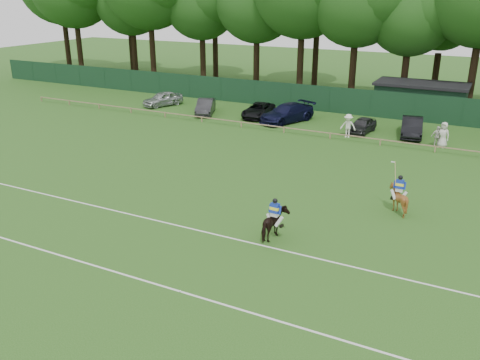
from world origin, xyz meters
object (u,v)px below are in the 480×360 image
Objects in this scene: sedan_silver at (163,99)px; hatch_grey at (362,125)px; horse_dark at (274,224)px; utility_shed at (420,99)px; spectator_right at (443,135)px; estate_black at (412,127)px; spectator_left at (348,126)px; horse_chestnut at (398,199)px; polo_ball at (180,291)px; spectator_mid at (437,136)px; sedan_grey at (205,107)px; suv_black at (258,110)px; sedan_navy at (287,113)px.

sedan_silver reaches higher than hatch_grey.
horse_dark is 0.21× the size of utility_shed.
hatch_grey is 6.66m from spectator_right.
hatch_grey is 0.44× the size of utility_shed.
estate_black is 2.36× the size of spectator_right.
spectator_left is 0.23× the size of utility_shed.
horse_chestnut is at bearing -61.90° from hatch_grey.
spectator_right is (2.63, -2.22, 0.22)m from estate_black.
hatch_grey reaches higher than polo_ball.
estate_black is (-1.92, 15.99, 0.00)m from horse_chestnut.
spectator_right reaches higher than horse_dark.
estate_black is 2.90× the size of spectator_mid.
utility_shed is at bearing 64.40° from spectator_left.
horse_dark is 0.39× the size of estate_black.
spectator_mid is (2.21, -2.19, 0.03)m from estate_black.
polo_ball is (14.78, -26.98, -0.66)m from sedan_grey.
hatch_grey is at bearing -69.88° from horse_chestnut.
horse_dark is 20.27m from spectator_mid.
horse_dark is 1.17× the size of horse_chestnut.
spectator_mid is at bearing -74.63° from utility_shed.
sedan_silver is 20.91m from hatch_grey.
horse_dark reaches higher than sedan_grey.
sedan_grey reaches higher than polo_ball.
sedan_silver is 5.84m from sedan_grey.
horse_chestnut is at bearing -58.80° from sedan_grey.
hatch_grey is (-1.12, 21.08, -0.13)m from horse_dark.
spectator_right is at bearing -93.62° from horse_chestnut.
spectator_right is (6.49, -1.45, 0.36)m from hatch_grey.
spectator_left is (9.37, -3.04, 0.31)m from suv_black.
hatch_grey is at bearing 64.55° from spectator_left.
estate_black reaches higher than hatch_grey.
spectator_mid reaches higher than horse_dark.
sedan_navy is at bearing -169.62° from spectator_right.
spectator_right is at bearing -14.42° from suv_black.
sedan_navy is at bearing 152.12° from spectator_left.
sedan_silver reaches higher than polo_ball.
spectator_right is at bearing 16.68° from sedan_silver.
sedan_grey is 0.77× the size of sedan_navy.
sedan_grey is at bearing -36.62° from horse_chestnut.
utility_shed is at bearing 85.62° from estate_black.
spectator_mid is at bearing 16.65° from sedan_silver.
horse_dark is 7.48m from horse_chestnut.
sedan_silver is 0.91× the size of suv_black.
spectator_right reaches higher than sedan_silver.
suv_black is (10.83, -0.00, -0.07)m from sedan_silver.
spectator_right reaches higher than sedan_grey.
hatch_grey is at bearing -83.12° from horse_dark.
estate_black is at bearing 18.62° from hatch_grey.
sedan_navy reaches higher than horse_chestnut.
sedan_silver is 47.17× the size of polo_ball.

